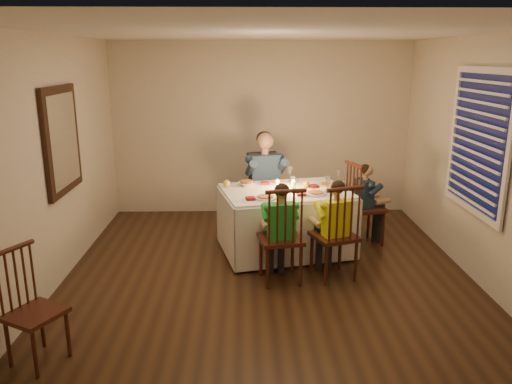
{
  "coord_description": "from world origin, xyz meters",
  "views": [
    {
      "loc": [
        -0.26,
        -5.06,
        2.37
      ],
      "look_at": [
        -0.13,
        0.15,
        0.95
      ],
      "focal_mm": 35.0,
      "sensor_mm": 36.0,
      "label": 1
    }
  ],
  "objects_px": {
    "child_yellow": "(332,277)",
    "child_teal": "(363,243)",
    "dining_table": "(285,208)",
    "chair_near_right": "(332,277)",
    "chair_extra": "(41,361)",
    "child_green": "(280,280)",
    "chair_end": "(363,243)",
    "chair_adult": "(265,229)",
    "adult": "(265,229)",
    "serving_bowl": "(247,184)",
    "chair_near_left": "(280,280)"
  },
  "relations": [
    {
      "from": "child_yellow",
      "to": "child_teal",
      "type": "height_order",
      "value": "child_yellow"
    },
    {
      "from": "dining_table",
      "to": "chair_near_right",
      "type": "bearing_deg",
      "value": -71.62
    },
    {
      "from": "chair_extra",
      "to": "child_green",
      "type": "height_order",
      "value": "child_green"
    },
    {
      "from": "child_green",
      "to": "chair_end",
      "type": "bearing_deg",
      "value": -146.16
    },
    {
      "from": "chair_adult",
      "to": "child_green",
      "type": "xyz_separation_m",
      "value": [
        0.1,
        -1.68,
        0.0
      ]
    },
    {
      "from": "child_yellow",
      "to": "chair_near_right",
      "type": "bearing_deg",
      "value": 180.0
    },
    {
      "from": "dining_table",
      "to": "chair_adult",
      "type": "distance_m",
      "value": 1.03
    },
    {
      "from": "dining_table",
      "to": "chair_near_right",
      "type": "xyz_separation_m",
      "value": [
        0.47,
        -0.77,
        -0.57
      ]
    },
    {
      "from": "chair_end",
      "to": "child_teal",
      "type": "distance_m",
      "value": 0.0
    },
    {
      "from": "chair_extra",
      "to": "adult",
      "type": "bearing_deg",
      "value": -2.97
    },
    {
      "from": "chair_adult",
      "to": "adult",
      "type": "distance_m",
      "value": 0.0
    },
    {
      "from": "child_teal",
      "to": "serving_bowl",
      "type": "xyz_separation_m",
      "value": [
        -1.53,
        -0.06,
        0.82
      ]
    },
    {
      "from": "chair_extra",
      "to": "child_green",
      "type": "relative_size",
      "value": 0.87
    },
    {
      "from": "chair_near_left",
      "to": "chair_end",
      "type": "relative_size",
      "value": 1.0
    },
    {
      "from": "chair_near_right",
      "to": "serving_bowl",
      "type": "xyz_separation_m",
      "value": [
        -0.95,
        0.98,
        0.82
      ]
    },
    {
      "from": "adult",
      "to": "child_yellow",
      "type": "relative_size",
      "value": 1.25
    },
    {
      "from": "child_yellow",
      "to": "serving_bowl",
      "type": "bearing_deg",
      "value": -65.2
    },
    {
      "from": "serving_bowl",
      "to": "child_green",
      "type": "bearing_deg",
      "value": -71.48
    },
    {
      "from": "child_teal",
      "to": "chair_near_right",
      "type": "bearing_deg",
      "value": 133.75
    },
    {
      "from": "dining_table",
      "to": "child_teal",
      "type": "height_order",
      "value": "dining_table"
    },
    {
      "from": "dining_table",
      "to": "adult",
      "type": "relative_size",
      "value": 1.25
    },
    {
      "from": "child_green",
      "to": "child_teal",
      "type": "relative_size",
      "value": 1.04
    },
    {
      "from": "child_yellow",
      "to": "dining_table",
      "type": "bearing_deg",
      "value": -77.67
    },
    {
      "from": "chair_near_right",
      "to": "serving_bowl",
      "type": "distance_m",
      "value": 1.59
    },
    {
      "from": "chair_adult",
      "to": "chair_near_left",
      "type": "distance_m",
      "value": 1.68
    },
    {
      "from": "chair_extra",
      "to": "child_green",
      "type": "xyz_separation_m",
      "value": [
        2.03,
        1.46,
        0.0
      ]
    },
    {
      "from": "chair_adult",
      "to": "chair_end",
      "type": "relative_size",
      "value": 1.0
    },
    {
      "from": "dining_table",
      "to": "child_green",
      "type": "bearing_deg",
      "value": -110.91
    },
    {
      "from": "chair_near_right",
      "to": "serving_bowl",
      "type": "relative_size",
      "value": 5.38
    },
    {
      "from": "adult",
      "to": "child_teal",
      "type": "bearing_deg",
      "value": -37.67
    },
    {
      "from": "chair_near_left",
      "to": "serving_bowl",
      "type": "xyz_separation_m",
      "value": [
        -0.36,
        1.06,
        0.82
      ]
    },
    {
      "from": "chair_end",
      "to": "child_teal",
      "type": "bearing_deg",
      "value": -0.0
    },
    {
      "from": "child_teal",
      "to": "dining_table",
      "type": "bearing_deg",
      "value": 87.28
    },
    {
      "from": "chair_end",
      "to": "serving_bowl",
      "type": "xyz_separation_m",
      "value": [
        -1.53,
        -0.06,
        0.82
      ]
    },
    {
      "from": "chair_near_right",
      "to": "child_teal",
      "type": "bearing_deg",
      "value": -138.44
    },
    {
      "from": "adult",
      "to": "child_yellow",
      "type": "distance_m",
      "value": 1.75
    },
    {
      "from": "adult",
      "to": "child_green",
      "type": "bearing_deg",
      "value": -100.47
    },
    {
      "from": "adult",
      "to": "chair_extra",
      "type": "bearing_deg",
      "value": -135.42
    },
    {
      "from": "adult",
      "to": "child_green",
      "type": "relative_size",
      "value": 1.26
    },
    {
      "from": "chair_adult",
      "to": "chair_end",
      "type": "bearing_deg",
      "value": -37.67
    },
    {
      "from": "chair_near_left",
      "to": "child_teal",
      "type": "distance_m",
      "value": 1.62
    },
    {
      "from": "child_green",
      "to": "serving_bowl",
      "type": "bearing_deg",
      "value": -81.18
    },
    {
      "from": "chair_end",
      "to": "serving_bowl",
      "type": "height_order",
      "value": "serving_bowl"
    },
    {
      "from": "chair_near_left",
      "to": "child_teal",
      "type": "relative_size",
      "value": 1.03
    },
    {
      "from": "chair_near_right",
      "to": "child_green",
      "type": "xyz_separation_m",
      "value": [
        -0.59,
        -0.08,
        0.0
      ]
    },
    {
      "from": "chair_near_left",
      "to": "serving_bowl",
      "type": "relative_size",
      "value": 5.38
    },
    {
      "from": "chair_near_left",
      "to": "serving_bowl",
      "type": "bearing_deg",
      "value": -81.18
    },
    {
      "from": "chair_near_right",
      "to": "chair_extra",
      "type": "height_order",
      "value": "chair_near_right"
    },
    {
      "from": "child_teal",
      "to": "adult",
      "type": "bearing_deg",
      "value": 49.28
    },
    {
      "from": "chair_end",
      "to": "adult",
      "type": "xyz_separation_m",
      "value": [
        -1.27,
        0.56,
        0.0
      ]
    }
  ]
}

